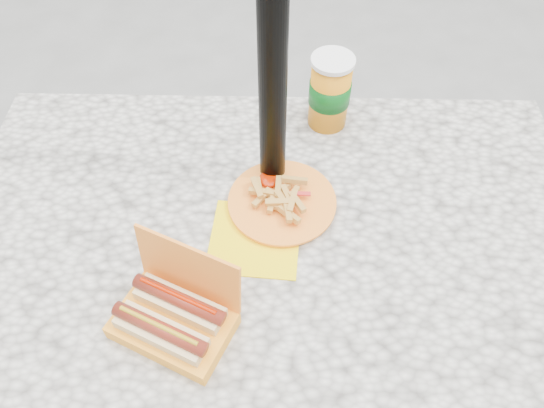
{
  "coord_description": "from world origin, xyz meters",
  "views": [
    {
      "loc": [
        0.01,
        -0.55,
        1.56
      ],
      "look_at": [
        0.0,
        0.05,
        0.8
      ],
      "focal_mm": 35.0,
      "sensor_mm": 36.0,
      "label": 1
    }
  ],
  "objects_px": {
    "hotdog_box": "(173,318)",
    "fries_plate": "(279,203)",
    "soda_cup": "(330,92)",
    "umbrella_pole": "(273,23)"
  },
  "relations": [
    {
      "from": "umbrella_pole",
      "to": "hotdog_box",
      "type": "height_order",
      "value": "umbrella_pole"
    },
    {
      "from": "soda_cup",
      "to": "fries_plate",
      "type": "bearing_deg",
      "value": -112.77
    },
    {
      "from": "soda_cup",
      "to": "umbrella_pole",
      "type": "bearing_deg",
      "value": -126.0
    },
    {
      "from": "hotdog_box",
      "to": "soda_cup",
      "type": "relative_size",
      "value": 1.33
    },
    {
      "from": "hotdog_box",
      "to": "soda_cup",
      "type": "height_order",
      "value": "soda_cup"
    },
    {
      "from": "umbrella_pole",
      "to": "hotdog_box",
      "type": "relative_size",
      "value": 9.84
    },
    {
      "from": "hotdog_box",
      "to": "fries_plate",
      "type": "bearing_deg",
      "value": 81.12
    },
    {
      "from": "umbrella_pole",
      "to": "hotdog_box",
      "type": "bearing_deg",
      "value": -114.35
    },
    {
      "from": "hotdog_box",
      "to": "fries_plate",
      "type": "xyz_separation_m",
      "value": [
        0.17,
        0.25,
        -0.02
      ]
    },
    {
      "from": "hotdog_box",
      "to": "soda_cup",
      "type": "xyz_separation_m",
      "value": [
        0.27,
        0.5,
        0.05
      ]
    }
  ]
}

